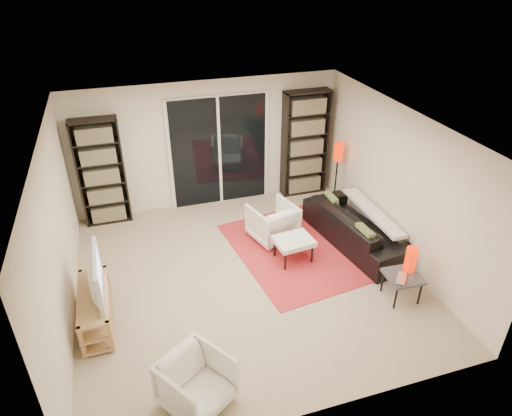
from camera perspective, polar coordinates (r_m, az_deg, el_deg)
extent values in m
plane|color=tan|center=(7.13, -1.21, -8.44)|extent=(5.00, 5.00, 0.00)
cube|color=#EEE4CA|center=(8.64, -6.02, 7.90)|extent=(5.00, 0.02, 2.40)
cube|color=#EEE4CA|center=(4.59, 7.81, -15.21)|extent=(5.00, 0.02, 2.40)
cube|color=#EEE4CA|center=(6.34, -23.60, -3.47)|extent=(0.02, 5.00, 2.40)
cube|color=#EEE4CA|center=(7.45, 17.49, 2.83)|extent=(0.02, 5.00, 2.40)
cube|color=white|center=(5.94, -1.46, 9.99)|extent=(5.00, 5.00, 0.02)
cube|color=white|center=(8.71, -4.64, 7.08)|extent=(1.92, 0.06, 2.16)
cube|color=black|center=(8.68, -4.58, 7.00)|extent=(1.80, 0.02, 2.10)
cube|color=white|center=(8.67, -4.57, 6.97)|extent=(0.05, 0.02, 2.10)
cube|color=black|center=(8.46, -18.75, 4.23)|extent=(0.80, 0.30, 1.95)
cube|color=#A98013|center=(8.44, -18.75, 4.17)|extent=(0.70, 0.22, 1.85)
cube|color=black|center=(9.09, 6.14, 8.01)|extent=(0.90, 0.30, 2.10)
cube|color=#A98013|center=(9.07, 6.19, 7.97)|extent=(0.80, 0.22, 2.00)
cube|color=tan|center=(6.40, -19.74, -10.27)|extent=(0.39, 1.22, 0.04)
cube|color=tan|center=(6.55, -19.39, -11.82)|extent=(0.39, 1.22, 0.03)
cube|color=tan|center=(6.67, -19.11, -13.04)|extent=(0.39, 1.22, 0.04)
cube|color=tan|center=(6.14, -20.92, -15.46)|extent=(0.05, 0.05, 0.50)
cube|color=tan|center=(7.01, -20.78, -8.98)|extent=(0.05, 0.05, 0.50)
cube|color=tan|center=(6.11, -17.76, -15.07)|extent=(0.05, 0.05, 0.50)
cube|color=tan|center=(6.97, -18.08, -8.60)|extent=(0.05, 0.05, 0.50)
imported|color=black|center=(6.21, -20.04, -8.09)|extent=(0.15, 0.99, 0.57)
cube|color=red|center=(7.70, 4.89, -5.21)|extent=(2.16, 2.72, 0.01)
imported|color=black|center=(7.87, 12.50, -2.35)|extent=(1.16, 2.24, 0.63)
imported|color=white|center=(7.80, 2.09, -1.75)|extent=(0.87, 0.88, 0.66)
imported|color=white|center=(5.34, -7.47, -20.87)|extent=(0.94, 0.95, 0.63)
cube|color=white|center=(7.27, 4.73, -4.15)|extent=(0.64, 0.54, 0.08)
cylinder|color=black|center=(7.16, 3.69, -6.70)|extent=(0.04, 0.04, 0.32)
cylinder|color=black|center=(7.44, 2.35, -5.07)|extent=(0.04, 0.04, 0.32)
cylinder|color=black|center=(7.35, 7.02, -5.79)|extent=(0.04, 0.04, 0.32)
cylinder|color=black|center=(7.62, 5.58, -4.24)|extent=(0.04, 0.04, 0.32)
cube|color=#3F3F43|center=(6.82, 17.90, -8.14)|extent=(0.50, 0.50, 0.04)
cylinder|color=black|center=(6.73, 17.06, -10.67)|extent=(0.03, 0.03, 0.38)
cylinder|color=black|center=(6.98, 15.53, -8.76)|extent=(0.03, 0.03, 0.38)
cylinder|color=black|center=(6.91, 19.81, -9.99)|extent=(0.03, 0.03, 0.38)
cylinder|color=black|center=(7.15, 18.22, -8.16)|extent=(0.03, 0.03, 0.38)
imported|color=silver|center=(6.73, 18.09, -8.47)|extent=(0.35, 0.36, 0.02)
cylinder|color=red|center=(6.83, 18.79, -6.10)|extent=(0.17, 0.17, 0.37)
cylinder|color=black|center=(9.14, 9.66, 0.68)|extent=(0.19, 0.19, 0.03)
cylinder|color=black|center=(8.93, 9.91, 3.27)|extent=(0.03, 0.03, 0.95)
cylinder|color=red|center=(8.67, 10.27, 6.93)|extent=(0.17, 0.17, 0.34)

